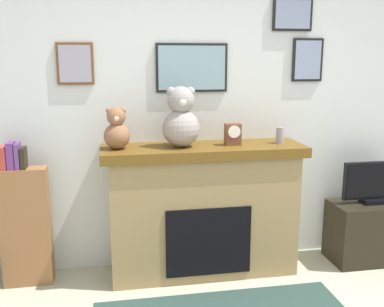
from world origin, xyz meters
The scene contains 9 objects.
back_wall centered at (0.00, 2.00, 1.30)m, with size 5.20×0.15×2.60m.
fireplace centered at (-0.04, 1.70, 0.56)m, with size 1.66×0.53×1.10m.
bookshelf centered at (-1.49, 1.74, 0.52)m, with size 0.38×0.16×1.17m.
tv_stand centered at (1.49, 1.64, 0.27)m, with size 0.72×0.40×0.54m, color black.
television centered at (1.49, 1.64, 0.72)m, with size 0.59×0.14×0.38m.
candle_jar centered at (0.61, 1.68, 1.17)m, with size 0.06×0.06×0.14m, color gray.
mantel_clock centered at (0.20, 1.68, 1.19)m, with size 0.13×0.09×0.18m.
teddy_bear_grey centered at (-0.74, 1.68, 1.25)m, with size 0.21×0.21×0.33m.
teddy_bear_tan centered at (-0.23, 1.68, 1.32)m, with size 0.30×0.30×0.49m.
Camera 1 is at (-0.77, -1.82, 1.80)m, focal length 41.85 mm.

